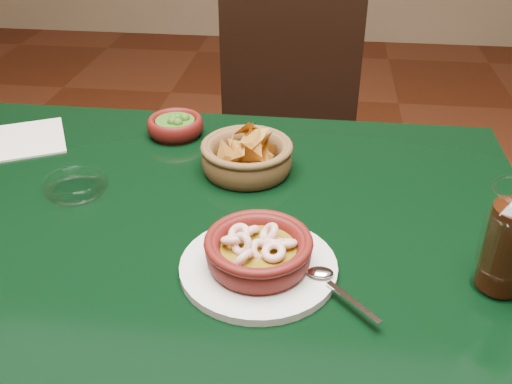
# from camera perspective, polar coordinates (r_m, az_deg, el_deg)

# --- Properties ---
(dining_table) EXTENTS (1.20, 0.80, 0.75)m
(dining_table) POSITION_cam_1_polar(r_m,az_deg,el_deg) (1.02, -7.71, -6.48)
(dining_table) COLOR black
(dining_table) RESTS_ON ground
(dining_chair) EXTENTS (0.45, 0.45, 0.93)m
(dining_chair) POSITION_cam_1_polar(r_m,az_deg,el_deg) (1.67, 2.74, 4.47)
(dining_chair) COLOR black
(dining_chair) RESTS_ON ground
(shrimp_plate) EXTENTS (0.28, 0.23, 0.07)m
(shrimp_plate) POSITION_cam_1_polar(r_m,az_deg,el_deg) (0.81, 0.27, -6.26)
(shrimp_plate) COLOR silver
(shrimp_plate) RESTS_ON dining_table
(chip_basket) EXTENTS (0.20, 0.20, 0.12)m
(chip_basket) POSITION_cam_1_polar(r_m,az_deg,el_deg) (1.06, -0.90, 3.58)
(chip_basket) COLOR brown
(chip_basket) RESTS_ON dining_table
(guacamole_ramekin) EXTENTS (0.14, 0.14, 0.05)m
(guacamole_ramekin) POSITION_cam_1_polar(r_m,az_deg,el_deg) (1.21, -8.06, 6.64)
(guacamole_ramekin) COLOR #4A0E0C
(guacamole_ramekin) RESTS_ON dining_table
(cola_drink) EXTENTS (0.16, 0.16, 0.18)m
(cola_drink) POSITION_cam_1_polar(r_m,az_deg,el_deg) (0.83, 24.03, -4.52)
(cola_drink) COLOR white
(cola_drink) RESTS_ON dining_table
(glass_ashtray) EXTENTS (0.12, 0.12, 0.03)m
(glass_ashtray) POSITION_cam_1_polar(r_m,az_deg,el_deg) (1.05, -17.62, 0.65)
(glass_ashtray) COLOR white
(glass_ashtray) RESTS_ON dining_table
(paper_menu) EXTENTS (0.19, 0.21, 0.00)m
(paper_menu) POSITION_cam_1_polar(r_m,az_deg,el_deg) (1.28, -21.52, 4.99)
(paper_menu) COLOR beige
(paper_menu) RESTS_ON dining_table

